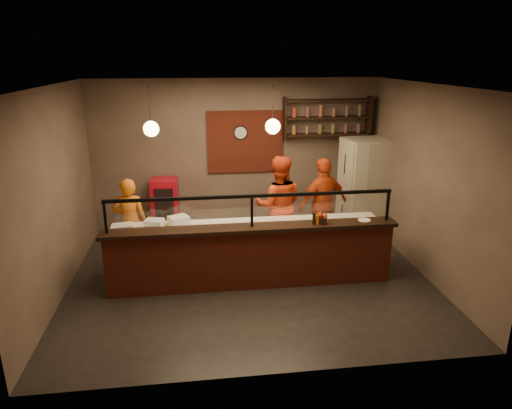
{
  "coord_description": "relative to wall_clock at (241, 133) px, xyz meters",
  "views": [
    {
      "loc": [
        -0.8,
        -6.98,
        3.62
      ],
      "look_at": [
        0.14,
        0.3,
        1.22
      ],
      "focal_mm": 32.0,
      "sensor_mm": 36.0,
      "label": 1
    }
  ],
  "objects": [
    {
      "name": "prep_tub_b",
      "position": [
        -1.27,
        -2.14,
        -1.12
      ],
      "size": [
        0.4,
        0.36,
        0.16
      ],
      "primitive_type": "cube",
      "rotation": [
        0.0,
        0.0,
        0.43
      ],
      "color": "silver",
      "rests_on": "worktop"
    },
    {
      "name": "fridge",
      "position": [
        2.5,
        -0.66,
        -1.09
      ],
      "size": [
        0.94,
        0.89,
        2.03
      ],
      "primitive_type": "cube",
      "rotation": [
        0.0,
        0.0,
        0.13
      ],
      "color": "beige",
      "rests_on": "floor"
    },
    {
      "name": "wall_back",
      "position": [
        -0.1,
        0.04,
        -0.5
      ],
      "size": [
        6.0,
        0.0,
        6.0
      ],
      "primitive_type": "plane",
      "rotation": [
        1.57,
        0.0,
        0.0
      ],
      "color": "#746055",
      "rests_on": "floor"
    },
    {
      "name": "rolling_pin",
      "position": [
        -1.61,
        -2.12,
        -1.17
      ],
      "size": [
        0.33,
        0.07,
        0.06
      ],
      "primitive_type": "cylinder",
      "rotation": [
        0.0,
        1.57,
        0.03
      ],
      "color": "yellow",
      "rests_on": "worktop"
    },
    {
      "name": "wall_left",
      "position": [
        -3.1,
        -2.46,
        -0.5
      ],
      "size": [
        0.0,
        5.0,
        5.0
      ],
      "primitive_type": "plane",
      "rotation": [
        1.57,
        0.0,
        1.57
      ],
      "color": "#746055",
      "rests_on": "floor"
    },
    {
      "name": "brick_patch",
      "position": [
        0.1,
        0.01,
        -0.2
      ],
      "size": [
        1.6,
        0.04,
        1.3
      ],
      "primitive_type": "cube",
      "color": "maroon",
      "rests_on": "wall_back"
    },
    {
      "name": "ceiling",
      "position": [
        -0.1,
        -2.46,
        1.1
      ],
      "size": [
        6.0,
        6.0,
        0.0
      ],
      "primitive_type": "plane",
      "rotation": [
        3.14,
        0.0,
        0.0
      ],
      "color": "#342D28",
      "rests_on": "wall_back"
    },
    {
      "name": "service_counter",
      "position": [
        -0.1,
        -2.76,
        -1.6
      ],
      "size": [
        4.6,
        0.25,
        1.0
      ],
      "primitive_type": "cube",
      "color": "maroon",
      "rests_on": "floor"
    },
    {
      "name": "counter_ledge",
      "position": [
        -0.1,
        -2.76,
        -1.07
      ],
      "size": [
        4.7,
        0.37,
        0.06
      ],
      "primitive_type": "cube",
      "color": "black",
      "rests_on": "service_counter"
    },
    {
      "name": "sneeze_guard",
      "position": [
        -0.1,
        -2.76,
        -0.73
      ],
      "size": [
        4.5,
        0.05,
        0.52
      ],
      "color": "white",
      "rests_on": "counter_ledge"
    },
    {
      "name": "wall_clock",
      "position": [
        0.0,
        0.0,
        0.0
      ],
      "size": [
        0.3,
        0.04,
        0.3
      ],
      "primitive_type": "cylinder",
      "rotation": [
        1.57,
        0.0,
        0.0
      ],
      "color": "black",
      "rests_on": "wall_back"
    },
    {
      "name": "pepper_mill",
      "position": [
        0.89,
        -2.81,
        -0.94
      ],
      "size": [
        0.06,
        0.06,
        0.2
      ],
      "primitive_type": "cylinder",
      "rotation": [
        0.0,
        0.0,
        0.33
      ],
      "color": "black",
      "rests_on": "counter_ledge"
    },
    {
      "name": "pizza_dough",
      "position": [
        -0.58,
        -2.2,
        -1.19
      ],
      "size": [
        0.65,
        0.65,
        0.01
      ],
      "primitive_type": "cylinder",
      "rotation": [
        0.0,
        0.0,
        -0.37
      ],
      "color": "#EFDFCA",
      "rests_on": "worktop"
    },
    {
      "name": "cook_left",
      "position": [
        -2.15,
        -1.56,
        -1.3
      ],
      "size": [
        0.58,
        0.38,
        1.6
      ],
      "primitive_type": "imported",
      "rotation": [
        0.0,
        0.0,
        3.14
      ],
      "color": "orange",
      "rests_on": "floor"
    },
    {
      "name": "cook_right",
      "position": [
        1.45,
        -1.35,
        -1.19
      ],
      "size": [
        1.15,
        0.78,
        1.81
      ],
      "primitive_type": "imported",
      "rotation": [
        0.0,
        0.0,
        3.49
      ],
      "color": "#CA4013",
      "rests_on": "floor"
    },
    {
      "name": "pendant_left",
      "position": [
        -1.6,
        -2.26,
        0.45
      ],
      "size": [
        0.24,
        0.24,
        0.77
      ],
      "color": "black",
      "rests_on": "ceiling"
    },
    {
      "name": "pendant_right",
      "position": [
        0.3,
        -2.26,
        0.45
      ],
      "size": [
        0.24,
        0.24,
        0.77
      ],
      "color": "black",
      "rests_on": "ceiling"
    },
    {
      "name": "wall_right",
      "position": [
        2.9,
        -2.46,
        -0.5
      ],
      "size": [
        0.0,
        5.0,
        5.0
      ],
      "primitive_type": "plane",
      "rotation": [
        1.57,
        0.0,
        -1.57
      ],
      "color": "#746055",
      "rests_on": "floor"
    },
    {
      "name": "worktop",
      "position": [
        -0.1,
        -2.26,
        -1.23
      ],
      "size": [
        4.6,
        0.75,
        0.05
      ],
      "primitive_type": "cube",
      "color": "silver",
      "rests_on": "worktop_cabinet"
    },
    {
      "name": "worktop_cabinet",
      "position": [
        -0.1,
        -2.26,
        -1.68
      ],
      "size": [
        4.6,
        0.75,
        0.85
      ],
      "primitive_type": "cube",
      "color": "gray",
      "rests_on": "floor"
    },
    {
      "name": "wall_front",
      "position": [
        -0.1,
        -4.96,
        -0.5
      ],
      "size": [
        6.0,
        0.0,
        6.0
      ],
      "primitive_type": "plane",
      "rotation": [
        -1.57,
        0.0,
        0.0
      ],
      "color": "#746055",
      "rests_on": "floor"
    },
    {
      "name": "condiment_caddy",
      "position": [
        1.01,
        -2.75,
        -0.99
      ],
      "size": [
        0.23,
        0.2,
        0.11
      ],
      "primitive_type": "cube",
      "rotation": [
        0.0,
        0.0,
        -0.29
      ],
      "color": "black",
      "rests_on": "counter_ledge"
    },
    {
      "name": "cook_mid",
      "position": [
        0.57,
        -1.42,
        -1.16
      ],
      "size": [
        1.0,
        0.82,
        1.89
      ],
      "primitive_type": "imported",
      "rotation": [
        0.0,
        0.0,
        3.01
      ],
      "color": "red",
      "rests_on": "floor"
    },
    {
      "name": "red_cooler",
      "position": [
        -1.61,
        -0.31,
        -1.48
      ],
      "size": [
        0.55,
        0.51,
        1.24
      ],
      "primitive_type": "cube",
      "rotation": [
        0.0,
        0.0,
        -0.05
      ],
      "color": "#B20B1F",
      "rests_on": "floor"
    },
    {
      "name": "floor",
      "position": [
        -0.1,
        -2.46,
        -2.1
      ],
      "size": [
        6.0,
        6.0,
        0.0
      ],
      "primitive_type": "plane",
      "color": "black",
      "rests_on": "ground"
    },
    {
      "name": "prep_tub_a",
      "position": [
        -1.66,
        -2.21,
        -1.13
      ],
      "size": [
        0.34,
        0.3,
        0.15
      ],
      "primitive_type": "cube",
      "rotation": [
        0.0,
        0.0,
        -0.27
      ],
      "color": "white",
      "rests_on": "worktop"
    },
    {
      "name": "wall_shelving",
      "position": [
        1.8,
        -0.14,
        0.3
      ],
      "size": [
        1.84,
        0.28,
        0.85
      ],
      "color": "black",
      "rests_on": "wall_back"
    },
    {
      "name": "prep_tub_c",
      "position": [
        -2.14,
        -2.39,
        -1.13
      ],
      "size": [
        0.33,
        0.29,
        0.15
      ],
      "primitive_type": "cube",
      "rotation": [
        0.0,
        0.0,
        0.19
      ],
      "color": "white",
      "rests_on": "worktop"
    },
    {
      "name": "small_plate",
      "position": [
        1.76,
        -2.74,
        -1.03
      ],
      "size": [
        0.21,
        0.21,
        0.01
      ],
      "primitive_type": "cylinder",
      "rotation": [
        0.0,
        0.0,
        -0.05
      ],
      "color": "white",
      "rests_on": "counter_ledge"
    }
  ]
}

